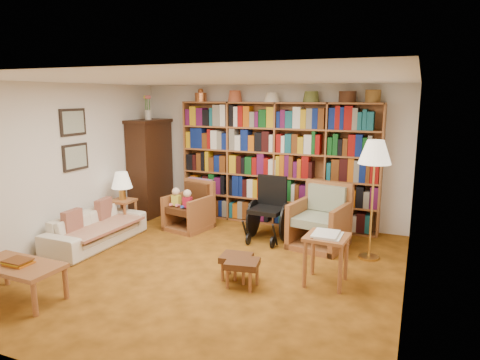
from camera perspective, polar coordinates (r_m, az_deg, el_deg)
The scene contains 23 objects.
floor at distance 5.96m, azimuth -4.36°, elevation -11.60°, with size 5.00×5.00×0.00m, color #A15F18.
ceiling at distance 5.50m, azimuth -4.75°, elevation 13.16°, with size 5.00×5.00×0.00m, color white.
wall_back at distance 7.88m, azimuth 3.83°, elevation 3.44°, with size 5.00×5.00×0.00m, color white.
wall_front at distance 3.63m, azimuth -23.05°, elevation -6.62°, with size 5.00×5.00×0.00m, color white.
wall_left at distance 7.09m, azimuth -22.81°, elevation 1.73°, with size 5.00×5.00×0.00m, color white.
wall_right at distance 4.99m, azimuth 21.88°, elevation -1.84°, with size 5.00×5.00×0.00m, color white.
bookshelf at distance 7.66m, azimuth 4.82°, elevation 2.61°, with size 3.60×0.30×2.42m.
curio_cabinet at distance 8.49m, azimuth -11.88°, elevation 1.77°, with size 0.50×0.95×2.40m.
framed_pictures at distance 7.24m, azimuth -21.23°, elevation 5.02°, with size 0.03×0.52×0.97m.
sofa at distance 7.13m, azimuth -18.64°, elevation -6.16°, with size 0.68×1.74×0.51m, color silver.
sofa_throw at distance 7.08m, azimuth -18.35°, elevation -5.86°, with size 0.74×1.38×0.04m, color beige.
cushion_left at distance 7.41m, azimuth -17.71°, elevation -3.87°, with size 0.12×0.37×0.37m, color maroon.
cushion_right at distance 6.92m, azimuth -21.46°, elevation -5.19°, with size 0.11×0.35×0.35m, color maroon.
side_table_lamp at distance 7.75m, azimuth -15.31°, elevation -3.57°, with size 0.39×0.39×0.53m.
table_lamp at distance 7.65m, azimuth -15.49°, elevation -0.13°, with size 0.36×0.36×0.49m.
armchair_leather at distance 7.61m, azimuth -6.56°, elevation -3.78°, with size 0.81×0.83×0.85m.
armchair_sage at distance 6.82m, azimuth 10.68°, elevation -5.49°, with size 0.93×0.95×0.98m.
wheelchair at distance 6.98m, azimuth 3.90°, elevation -4.11°, with size 0.59×0.82×1.03m.
floor_lamp at distance 6.19m, azimuth 17.53°, elevation 2.94°, with size 0.45×0.45×1.71m.
side_table_papers at distance 5.41m, azimuth 11.47°, elevation -8.36°, with size 0.53×0.53×0.66m.
footstool_a at distance 5.51m, azimuth -0.49°, elevation -10.55°, with size 0.42×0.37×0.33m.
footstool_b at distance 5.31m, azimuth 0.32°, elevation -11.30°, with size 0.45×0.40×0.34m.
coffee_table at distance 5.57m, azimuth -27.54°, elevation -10.39°, with size 1.06×0.55×0.48m.
Camera 1 is at (2.53, -4.88, 2.30)m, focal length 32.00 mm.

